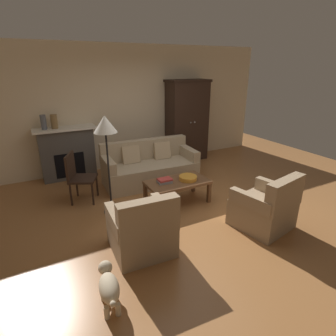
% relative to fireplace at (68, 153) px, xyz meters
% --- Properties ---
extents(ground_plane, '(9.60, 9.60, 0.00)m').
position_rel_fireplace_xyz_m(ground_plane, '(1.55, -2.30, -0.57)').
color(ground_plane, '#9E6638').
extents(back_wall, '(7.20, 0.10, 2.80)m').
position_rel_fireplace_xyz_m(back_wall, '(1.55, 0.25, 0.83)').
color(back_wall, beige).
rests_on(back_wall, ground).
extents(fireplace, '(1.26, 0.48, 1.12)m').
position_rel_fireplace_xyz_m(fireplace, '(0.00, 0.00, 0.00)').
color(fireplace, '#4C4947').
rests_on(fireplace, ground).
extents(armoire, '(1.06, 0.57, 2.01)m').
position_rel_fireplace_xyz_m(armoire, '(2.95, -0.08, 0.44)').
color(armoire, black).
rests_on(armoire, ground).
extents(couch, '(1.96, 0.95, 0.86)m').
position_rel_fireplace_xyz_m(couch, '(1.46, -1.05, -0.25)').
color(couch, tan).
rests_on(couch, ground).
extents(coffee_table, '(1.10, 0.60, 0.42)m').
position_rel_fireplace_xyz_m(coffee_table, '(1.51, -2.15, -0.20)').
color(coffee_table, brown).
rests_on(coffee_table, ground).
extents(fruit_bowl, '(0.32, 0.32, 0.07)m').
position_rel_fireplace_xyz_m(fruit_bowl, '(1.70, -2.19, -0.11)').
color(fruit_bowl, orange).
rests_on(fruit_bowl, coffee_table).
extents(book_stack, '(0.26, 0.19, 0.07)m').
position_rel_fireplace_xyz_m(book_stack, '(1.27, -2.11, -0.11)').
color(book_stack, gray).
rests_on(book_stack, coffee_table).
extents(mantel_vase_slate, '(0.11, 0.11, 0.30)m').
position_rel_fireplace_xyz_m(mantel_vase_slate, '(-0.38, -0.02, 0.70)').
color(mantel_vase_slate, '#565B66').
rests_on(mantel_vase_slate, fireplace).
extents(mantel_vase_bronze, '(0.13, 0.13, 0.29)m').
position_rel_fireplace_xyz_m(mantel_vase_bronze, '(-0.18, -0.02, 0.69)').
color(mantel_vase_bronze, olive).
rests_on(mantel_vase_bronze, fireplace).
extents(armchair_near_left, '(0.82, 0.81, 0.88)m').
position_rel_fireplace_xyz_m(armchair_near_left, '(0.41, -3.15, -0.25)').
color(armchair_near_left, '#997F60').
rests_on(armchair_near_left, ground).
extents(armchair_near_right, '(0.90, 0.90, 0.88)m').
position_rel_fireplace_xyz_m(armchair_near_right, '(2.29, -3.47, -0.25)').
color(armchair_near_right, '#997F60').
rests_on(armchair_near_right, ground).
extents(side_chair_wooden, '(0.59, 0.59, 0.90)m').
position_rel_fireplace_xyz_m(side_chair_wooden, '(-0.03, -1.25, -0.06)').
color(side_chair_wooden, black).
rests_on(side_chair_wooden, ground).
extents(floor_lamp, '(0.36, 0.36, 1.64)m').
position_rel_fireplace_xyz_m(floor_lamp, '(0.35, -1.94, 0.84)').
color(floor_lamp, black).
rests_on(floor_lamp, ground).
extents(dog, '(0.25, 0.57, 0.39)m').
position_rel_fireplace_xyz_m(dog, '(-0.24, -3.82, -0.32)').
color(dog, beige).
rests_on(dog, ground).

